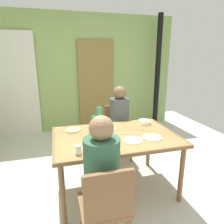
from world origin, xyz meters
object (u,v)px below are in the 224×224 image
person_far_diner (120,114)px  water_bottle_green_near (95,125)px  chair_near_diner (106,206)px  chair_far_diner (117,128)px  serving_bowl_center (144,122)px  water_bottle_green_far (99,116)px  person_near_diner (101,166)px  dining_table (115,140)px

person_far_diner → water_bottle_green_near: size_ratio=2.87×
chair_near_diner → chair_far_diner: size_ratio=1.00×
person_far_diner → serving_bowl_center: (0.23, -0.42, -0.01)m
person_far_diner → water_bottle_green_far: size_ratio=2.72×
person_near_diner → water_bottle_green_near: person_near_diner is taller
person_near_diner → water_bottle_green_far: person_near_diner is taller
person_far_diner → dining_table: bearing=68.3°
person_near_diner → person_far_diner: same height
person_near_diner → water_bottle_green_far: (0.23, 1.13, 0.09)m
chair_near_diner → chair_far_diner: 1.81m
chair_far_diner → water_bottle_green_far: size_ratio=3.07×
person_far_diner → serving_bowl_center: 0.48m
water_bottle_green_near → dining_table: bearing=-17.6°
dining_table → water_bottle_green_near: (-0.23, 0.07, 0.19)m
dining_table → person_near_diner: (-0.33, -0.71, 0.11)m
dining_table → chair_near_diner: bearing=-111.4°
person_near_diner → person_far_diner: bearing=66.6°
chair_near_diner → person_far_diner: person_far_diner is taller
chair_far_diner → serving_bowl_center: 0.66m
chair_far_diner → dining_table: bearing=71.5°
water_bottle_green_far → serving_bowl_center: (0.62, -0.12, -0.11)m
water_bottle_green_near → chair_near_diner: bearing=-96.2°
person_near_diner → water_bottle_green_near: size_ratio=2.87×
person_far_diner → water_bottle_green_far: (-0.39, -0.29, 0.09)m
person_near_diner → person_far_diner: 1.55m
dining_table → chair_near_diner: (-0.33, -0.85, -0.18)m
chair_near_diner → dining_table: bearing=68.6°
chair_near_diner → chair_far_diner: (0.62, 1.70, 0.00)m
chair_near_diner → water_bottle_green_far: 1.34m
dining_table → serving_bowl_center: bearing=30.0°
chair_far_diner → person_near_diner: size_ratio=1.13×
person_near_diner → serving_bowl_center: size_ratio=4.53×
chair_near_diner → water_bottle_green_near: bearing=83.8°
chair_near_diner → serving_bowl_center: chair_near_diner is taller
water_bottle_green_far → chair_near_diner: bearing=-100.2°
chair_far_diner → water_bottle_green_near: water_bottle_green_near is taller
water_bottle_green_near → person_near_diner: bearing=-97.3°
person_near_diner → person_far_diner: size_ratio=1.00×
chair_far_diner → serving_bowl_center: chair_far_diner is taller
chair_far_diner → person_far_diner: bearing=90.0°
dining_table → person_near_diner: size_ratio=1.90×
chair_far_diner → water_bottle_green_near: size_ratio=3.24×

